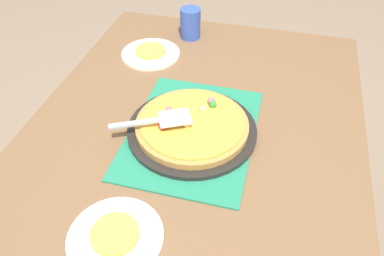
# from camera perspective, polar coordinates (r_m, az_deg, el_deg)

# --- Properties ---
(dining_table) EXTENTS (1.40, 1.00, 0.75)m
(dining_table) POSITION_cam_1_polar(r_m,az_deg,el_deg) (1.21, -0.00, -4.53)
(dining_table) COLOR brown
(dining_table) RESTS_ON ground_plane
(placemat) EXTENTS (0.48, 0.36, 0.01)m
(placemat) POSITION_cam_1_polar(r_m,az_deg,el_deg) (1.13, -0.00, -0.64)
(placemat) COLOR #237F5B
(placemat) RESTS_ON dining_table
(pizza_pan) EXTENTS (0.38, 0.38, 0.01)m
(pizza_pan) POSITION_cam_1_polar(r_m,az_deg,el_deg) (1.12, -0.00, -0.26)
(pizza_pan) COLOR black
(pizza_pan) RESTS_ON placemat
(pizza) EXTENTS (0.33, 0.33, 0.05)m
(pizza) POSITION_cam_1_polar(r_m,az_deg,el_deg) (1.11, -0.02, 0.53)
(pizza) COLOR #B78442
(pizza) RESTS_ON pizza_pan
(plate_near_left) EXTENTS (0.22, 0.22, 0.01)m
(plate_near_left) POSITION_cam_1_polar(r_m,az_deg,el_deg) (0.92, -11.33, -15.67)
(plate_near_left) COLOR white
(plate_near_left) RESTS_ON dining_table
(plate_far_right) EXTENTS (0.22, 0.22, 0.01)m
(plate_far_right) POSITION_cam_1_polar(r_m,az_deg,el_deg) (1.48, -6.18, 10.93)
(plate_far_right) COLOR white
(plate_far_right) RESTS_ON dining_table
(served_slice_left) EXTENTS (0.11, 0.11, 0.02)m
(served_slice_left) POSITION_cam_1_polar(r_m,az_deg,el_deg) (0.91, -11.45, -15.23)
(served_slice_left) COLOR #EAB747
(served_slice_left) RESTS_ON plate_near_left
(served_slice_right) EXTENTS (0.11, 0.11, 0.02)m
(served_slice_right) POSITION_cam_1_polar(r_m,az_deg,el_deg) (1.48, -6.21, 11.36)
(served_slice_right) COLOR #EAB747
(served_slice_right) RESTS_ON plate_far_right
(cup_far) EXTENTS (0.08, 0.08, 0.12)m
(cup_far) POSITION_cam_1_polar(r_m,az_deg,el_deg) (1.57, -0.25, 15.33)
(cup_far) COLOR #3351AD
(cup_far) RESTS_ON dining_table
(pizza_server) EXTENTS (0.14, 0.22, 0.01)m
(pizza_server) POSITION_cam_1_polar(r_m,az_deg,el_deg) (1.07, -5.11, 1.17)
(pizza_server) COLOR silver
(pizza_server) RESTS_ON pizza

